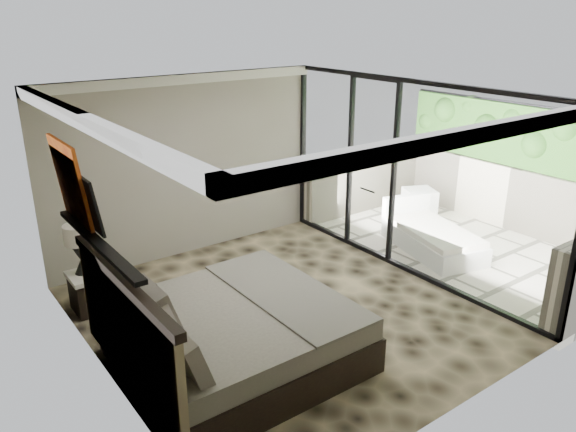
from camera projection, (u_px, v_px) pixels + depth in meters
floor at (282, 313)px, 7.24m from camera, size 5.00×5.00×0.00m
ceiling at (281, 94)px, 6.27m from camera, size 4.50×5.00×0.02m
back_wall at (187, 167)px, 8.63m from camera, size 4.50×0.02×2.80m
left_wall at (96, 257)px, 5.51m from camera, size 0.02×5.00×2.80m
glass_wall at (409, 179)px, 8.00m from camera, size 0.08×5.00×2.80m
terrace_slab at (464, 248)px, 9.34m from camera, size 3.00×5.00×0.12m
parapet_far at (516, 198)px, 9.88m from camera, size 0.30×5.00×1.10m
foliage_hedge at (525, 137)px, 9.50m from camera, size 0.36×4.60×1.10m
picture_ledge at (98, 243)px, 5.58m from camera, size 0.12×2.20×0.05m
bed at (228, 334)px, 6.07m from camera, size 2.41×2.33×1.34m
nightstand at (91, 292)px, 7.25m from camera, size 0.61×0.61×0.50m
table_lamp at (79, 243)px, 7.02m from camera, size 0.36×0.36×0.65m
abstract_canvas at (70, 182)px, 5.91m from camera, size 0.13×0.90×0.90m
framed_print at (89, 204)px, 5.68m from camera, size 0.11×0.50×0.60m
ottoman at (419, 203)px, 10.53m from camera, size 0.70×0.70×0.53m
lounger at (431, 237)px, 9.09m from camera, size 1.31×1.94×0.69m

